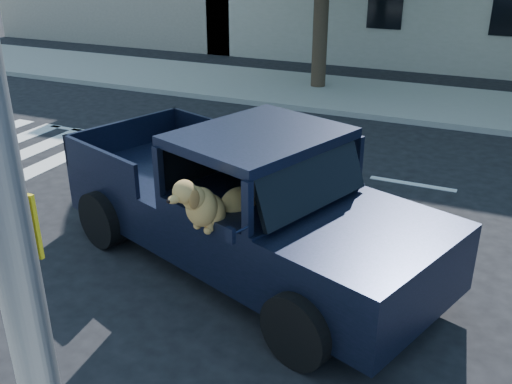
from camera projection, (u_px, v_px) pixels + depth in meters
ground at (367, 272)px, 7.90m from camera, size 120.00×120.00×0.00m
far_sidewalk at (452, 106)px, 15.52m from camera, size 60.00×4.00×0.15m
pickup_truck at (239, 218)px, 7.90m from camera, size 6.01×3.89×2.01m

